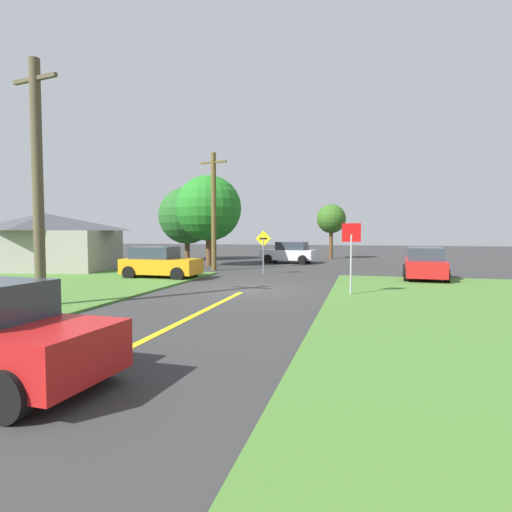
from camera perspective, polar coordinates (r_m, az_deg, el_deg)
The scene contains 13 objects.
ground_plane at distance 17.82m, azimuth -1.15°, elevation -4.46°, with size 120.00×120.00×0.00m, color #323232.
lane_stripe_center at distance 10.44m, azimuth -12.97°, elevation -10.05°, with size 0.20×14.00×0.01m, color yellow.
stop_sign at distance 16.13m, azimuth 12.57°, elevation 1.34°, with size 0.68×0.07×2.70m.
car_on_crossroad at distance 22.71m, azimuth 21.55°, elevation -0.98°, with size 2.23×4.37×1.62m.
parked_car_near_building at distance 22.35m, azimuth -12.72°, elevation -0.90°, with size 3.92×2.06×1.62m.
car_approaching_junction at distance 32.65m, azimuth 4.45°, elevation 0.46°, with size 4.10×2.43×1.62m.
utility_pole_near at distance 14.96m, azimuth -27.07°, elevation 8.77°, with size 1.79×0.44×7.65m.
utility_pole_mid at distance 26.39m, azimuth -5.66°, elevation 6.08°, with size 1.79×0.49×7.18m.
direction_sign at distance 23.93m, azimuth 0.99°, elevation 1.19°, with size 0.90×0.15×2.46m.
oak_tree_left at distance 36.49m, azimuth -9.17°, elevation 5.31°, with size 4.74×4.74×6.10m.
pine_tree_center at distance 38.61m, azimuth 9.99°, elevation 4.85°, with size 2.56×2.56×4.81m.
oak_tree_right at distance 30.16m, azimuth -6.34°, elevation 6.33°, with size 4.57×4.57×6.31m.
barn at distance 29.21m, azimuth -26.29°, elevation 1.68°, with size 8.65×6.75×3.52m.
Camera 1 is at (4.65, -17.04, 2.40)m, focal length 30.03 mm.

